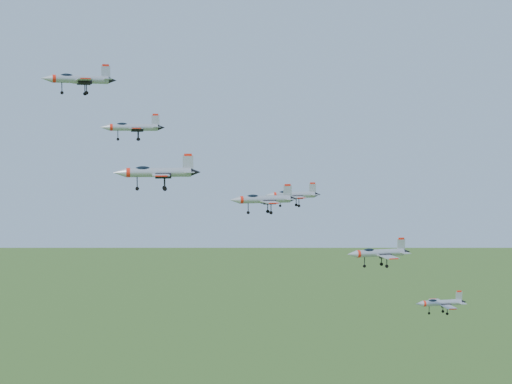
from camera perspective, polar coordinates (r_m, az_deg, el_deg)
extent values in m
cylinder|color=#A1A5AD|center=(133.67, -13.86, 8.74)|extent=(9.98, 3.23, 1.43)
cone|color=#A1A5AD|center=(133.13, -16.43, 8.71)|extent=(2.21, 1.77, 1.43)
cone|color=black|center=(134.42, -11.41, 8.75)|extent=(1.74, 1.48, 1.21)
ellipsoid|color=black|center=(133.46, -14.91, 8.96)|extent=(2.57, 1.46, 0.91)
cube|color=#A1A5AD|center=(130.62, -13.61, 8.74)|extent=(3.38, 5.22, 0.15)
cube|color=#A1A5AD|center=(136.71, -13.91, 8.52)|extent=(3.38, 5.22, 0.15)
cube|color=#A1A5AD|center=(134.37, -11.93, 9.38)|extent=(1.64, 0.43, 2.31)
cube|color=red|center=(134.49, -11.94, 9.89)|extent=(1.22, 0.37, 0.38)
cylinder|color=#A1A5AD|center=(127.02, -9.75, 5.12)|extent=(8.37, 1.70, 1.20)
cone|color=#A1A5AD|center=(126.83, -12.01, 5.09)|extent=(1.73, 1.30, 1.20)
cone|color=black|center=(127.38, -7.58, 5.14)|extent=(1.35, 1.10, 1.02)
ellipsoid|color=black|center=(126.92, -10.67, 5.31)|extent=(2.08, 0.98, 0.76)
cube|color=#A1A5AD|center=(124.44, -9.59, 5.03)|extent=(2.37, 4.19, 0.13)
cube|color=#A1A5AD|center=(129.60, -9.73, 4.99)|extent=(2.37, 4.19, 0.13)
cube|color=#A1A5AD|center=(127.32, -8.04, 5.69)|extent=(1.39, 0.19, 1.94)
cube|color=red|center=(127.35, -8.05, 6.15)|extent=(1.02, 0.19, 0.32)
cylinder|color=#A1A5AD|center=(106.15, -7.79, 1.56)|extent=(9.50, 1.41, 1.37)
cone|color=#A1A5AD|center=(106.16, -10.87, 1.53)|extent=(1.90, 1.38, 1.37)
cone|color=black|center=(106.44, -4.83, 1.59)|extent=(1.48, 1.17, 1.17)
ellipsoid|color=black|center=(106.10, -9.05, 1.83)|extent=(2.33, 1.00, 0.87)
cube|color=#A1A5AD|center=(103.22, -7.63, 1.35)|extent=(2.45, 4.65, 0.15)
cube|color=#A1A5AD|center=(109.12, -7.72, 1.49)|extent=(2.45, 4.65, 0.15)
cube|color=#A1A5AD|center=(106.30, -5.46, 2.35)|extent=(1.58, 0.13, 2.22)
cube|color=red|center=(106.28, -5.47, 2.98)|extent=(1.16, 0.15, 0.37)
cylinder|color=#A1A5AD|center=(134.14, 3.05, -0.23)|extent=(8.03, 1.48, 1.15)
cone|color=#A1A5AD|center=(132.98, 1.06, -0.27)|extent=(1.64, 1.22, 1.15)
cone|color=black|center=(135.40, 4.94, -0.20)|extent=(1.28, 1.03, 0.98)
ellipsoid|color=black|center=(133.61, 2.25, -0.06)|extent=(1.99, 0.91, 0.73)
cube|color=#A1A5AD|center=(131.81, 3.41, -0.41)|extent=(2.20, 3.99, 0.12)
cube|color=#A1A5AD|center=(136.59, 2.86, -0.25)|extent=(2.20, 3.99, 0.12)
cube|color=#A1A5AD|center=(135.04, 4.55, 0.30)|extent=(1.33, 0.16, 1.86)
cube|color=red|center=(134.97, 4.55, 0.71)|extent=(0.98, 0.16, 0.31)
cylinder|color=#A1A5AD|center=(117.73, 0.72, -0.59)|extent=(8.63, 1.90, 1.24)
cone|color=#A1A5AD|center=(116.53, -1.72, -0.64)|extent=(1.80, 1.37, 1.24)
cone|color=black|center=(119.08, 3.02, -0.55)|extent=(1.41, 1.15, 1.05)
ellipsoid|color=black|center=(117.18, -0.27, -0.39)|extent=(2.15, 1.05, 0.78)
cube|color=#A1A5AD|center=(115.24, 1.15, -0.81)|extent=(2.51, 4.34, 0.13)
cube|color=#A1A5AD|center=(120.36, 0.48, -0.60)|extent=(2.51, 4.34, 0.13)
cube|color=#A1A5AD|center=(118.68, 2.54, 0.06)|extent=(1.43, 0.23, 2.00)
cube|color=red|center=(118.62, 2.54, 0.57)|extent=(1.05, 0.21, 0.33)
cylinder|color=#A1A5AD|center=(127.64, 9.90, -4.82)|extent=(8.94, 2.14, 1.28)
cone|color=#A1A5AD|center=(125.51, 7.69, -4.95)|extent=(1.89, 1.45, 1.28)
cone|color=black|center=(129.88, 11.96, -4.70)|extent=(1.48, 1.22, 1.09)
ellipsoid|color=black|center=(126.68, 9.01, -4.66)|extent=(2.25, 1.13, 0.81)
cube|color=#A1A5AD|center=(125.31, 10.52, -5.11)|extent=(2.68, 4.53, 0.14)
cube|color=#A1A5AD|center=(130.23, 9.46, -4.75)|extent=(2.68, 4.53, 0.14)
cube|color=#A1A5AD|center=(129.20, 11.54, -4.14)|extent=(1.48, 0.26, 2.07)
cube|color=red|center=(129.05, 11.54, -3.67)|extent=(1.09, 0.24, 0.34)
cylinder|color=#A1A5AD|center=(147.78, 14.65, -8.57)|extent=(8.02, 1.29, 1.16)
cone|color=#A1A5AD|center=(145.84, 12.92, -8.71)|extent=(1.62, 1.18, 1.16)
cone|color=black|center=(149.77, 16.27, -8.44)|extent=(1.26, 1.00, 0.98)
ellipsoid|color=black|center=(146.88, 13.95, -8.47)|extent=(1.97, 0.86, 0.73)
cube|color=#A1A5AD|center=(145.71, 15.13, -8.85)|extent=(2.11, 3.95, 0.12)
cube|color=#A1A5AD|center=(150.10, 14.30, -8.46)|extent=(2.11, 3.95, 0.12)
cube|color=#A1A5AD|center=(149.08, 15.94, -8.01)|extent=(1.34, 0.13, 1.87)
cube|color=red|center=(148.88, 15.94, -7.65)|extent=(0.98, 0.14, 0.31)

